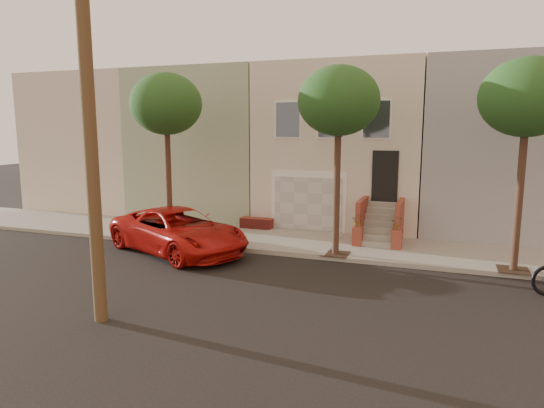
% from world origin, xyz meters
% --- Properties ---
extents(ground, '(90.00, 90.00, 0.00)m').
position_xyz_m(ground, '(0.00, 0.00, 0.00)').
color(ground, black).
rests_on(ground, ground).
extents(sidewalk, '(40.00, 3.70, 0.15)m').
position_xyz_m(sidewalk, '(0.00, 5.35, 0.07)').
color(sidewalk, gray).
rests_on(sidewalk, ground).
extents(house_row, '(33.10, 11.70, 7.00)m').
position_xyz_m(house_row, '(0.00, 11.19, 3.64)').
color(house_row, '#BEB5A2').
rests_on(house_row, sidewalk).
extents(tree_left, '(2.70, 2.57, 6.30)m').
position_xyz_m(tree_left, '(-5.50, 3.90, 5.26)').
color(tree_left, '#2D2116').
rests_on(tree_left, sidewalk).
extents(tree_mid, '(2.70, 2.57, 6.30)m').
position_xyz_m(tree_mid, '(1.00, 3.90, 5.26)').
color(tree_mid, '#2D2116').
rests_on(tree_mid, sidewalk).
extents(tree_right, '(2.70, 2.57, 6.30)m').
position_xyz_m(tree_right, '(6.50, 3.90, 5.26)').
color(tree_right, '#2D2116').
rests_on(tree_right, sidewalk).
extents(pickup_truck, '(6.26, 4.69, 1.58)m').
position_xyz_m(pickup_truck, '(-4.46, 2.73, 0.79)').
color(pickup_truck, '#B5130E').
rests_on(pickup_truck, ground).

